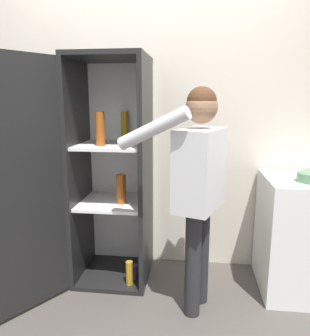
# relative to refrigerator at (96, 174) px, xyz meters

# --- Properties ---
(ground_plane) EXTENTS (12.00, 12.00, 0.00)m
(ground_plane) POSITION_rel_refrigerator_xyz_m (0.38, -0.56, -0.90)
(ground_plane) COLOR #4C4742
(wall_back) EXTENTS (7.00, 0.06, 2.55)m
(wall_back) POSITION_rel_refrigerator_xyz_m (0.38, 0.42, 0.37)
(wall_back) COLOR beige
(wall_back) RESTS_ON ground_plane
(refrigerator) EXTENTS (0.95, 1.08, 1.81)m
(refrigerator) POSITION_rel_refrigerator_xyz_m (0.00, 0.00, 0.00)
(refrigerator) COLOR black
(refrigerator) RESTS_ON ground_plane
(person) EXTENTS (0.73, 0.54, 1.56)m
(person) POSITION_rel_refrigerator_xyz_m (0.80, -0.29, 0.08)
(person) COLOR #262628
(person) RESTS_ON ground_plane
(counter) EXTENTS (0.67, 0.64, 0.90)m
(counter) POSITION_rel_refrigerator_xyz_m (1.64, 0.05, -0.45)
(counter) COLOR white
(counter) RESTS_ON ground_plane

